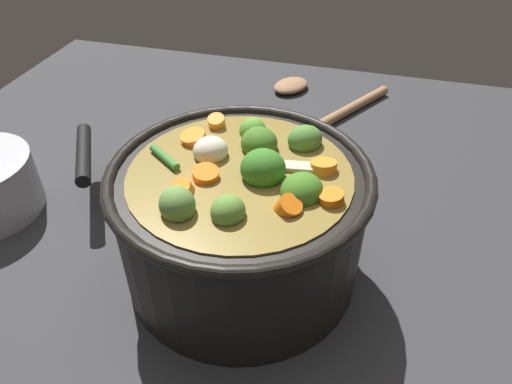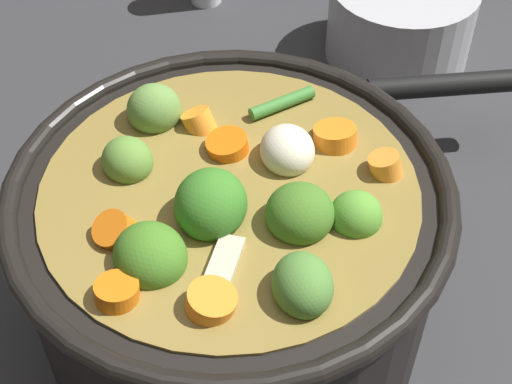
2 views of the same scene
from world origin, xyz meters
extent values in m
plane|color=#2D2D30|center=(0.00, 0.00, 0.00)|extent=(1.10, 1.10, 0.00)
cylinder|color=black|center=(0.00, 0.00, 0.06)|extent=(0.25, 0.25, 0.13)
torus|color=black|center=(0.00, 0.00, 0.13)|extent=(0.26, 0.26, 0.01)
cylinder|color=olive|center=(0.00, 0.00, 0.07)|extent=(0.22, 0.22, 0.12)
ellipsoid|color=#407023|center=(-0.05, 0.01, 0.14)|extent=(0.05, 0.05, 0.03)
ellipsoid|color=#367623|center=(0.00, 0.02, 0.14)|extent=(0.05, 0.05, 0.04)
ellipsoid|color=#618C40|center=(0.07, -0.03, 0.14)|extent=(0.05, 0.05, 0.03)
ellipsoid|color=#549530|center=(-0.07, -0.01, 0.13)|extent=(0.04, 0.04, 0.03)
ellipsoid|color=#407521|center=(0.02, 0.06, 0.13)|extent=(0.05, 0.05, 0.03)
ellipsoid|color=#4C7F34|center=(-0.06, 0.05, 0.14)|extent=(0.05, 0.05, 0.03)
ellipsoid|color=#5B8735|center=(0.06, 0.01, 0.14)|extent=(0.04, 0.04, 0.03)
cylinder|color=orange|center=(0.02, 0.09, 0.13)|extent=(0.03, 0.03, 0.02)
cylinder|color=orange|center=(0.01, -0.03, 0.13)|extent=(0.04, 0.04, 0.02)
cylinder|color=orange|center=(-0.04, -0.06, 0.13)|extent=(0.04, 0.04, 0.02)
cylinder|color=orange|center=(0.04, -0.04, 0.13)|extent=(0.03, 0.02, 0.02)
cylinder|color=orange|center=(0.04, 0.06, 0.13)|extent=(0.03, 0.03, 0.02)
cylinder|color=orange|center=(-0.03, 0.08, 0.13)|extent=(0.04, 0.03, 0.02)
cylinder|color=orange|center=(-0.08, -0.05, 0.13)|extent=(0.02, 0.02, 0.02)
ellipsoid|color=beige|center=(-0.02, -0.04, 0.14)|extent=(0.05, 0.05, 0.03)
cylinder|color=#3B7E32|center=(0.00, -0.08, 0.14)|extent=(0.03, 0.04, 0.01)
cube|color=beige|center=(-0.02, 0.05, 0.13)|extent=(0.02, 0.04, 0.01)
ellipsoid|color=#916745|center=(-0.44, -0.04, 0.01)|extent=(0.09, 0.08, 0.02)
cylinder|color=#916745|center=(-0.37, 0.07, 0.01)|extent=(0.19, 0.13, 0.02)
cylinder|color=black|center=(-0.08, -0.23, 0.06)|extent=(0.11, 0.08, 0.02)
camera|label=1|loc=(0.35, 0.11, 0.40)|focal=33.66mm
camera|label=2|loc=(-0.13, 0.26, 0.44)|focal=53.68mm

